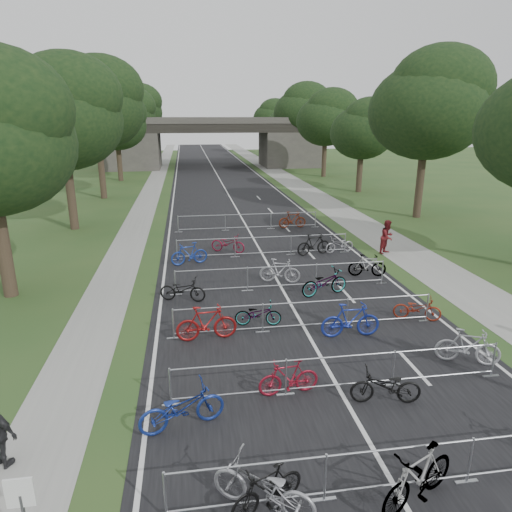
{
  "coord_description": "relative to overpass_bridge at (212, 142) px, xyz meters",
  "views": [
    {
      "loc": [
        -3.95,
        -3.32,
        7.3
      ],
      "look_at": [
        -0.93,
        16.51,
        1.1
      ],
      "focal_mm": 32.0,
      "sensor_mm": 36.0,
      "label": 1
    }
  ],
  "objects": [
    {
      "name": "tree_right_2",
      "position": [
        13.11,
        -25.07,
        2.41
      ],
      "size": [
        6.16,
        6.16,
        9.39
      ],
      "color": "#33261C",
      "rests_on": "ground"
    },
    {
      "name": "tree_right_1",
      "position": [
        13.11,
        -37.07,
        4.37
      ],
      "size": [
        8.18,
        8.18,
        12.47
      ],
      "color": "#33261C",
      "rests_on": "ground"
    },
    {
      "name": "bike_13",
      "position": [
        -1.6,
        -53.42,
        -3.09
      ],
      "size": [
        1.74,
        0.82,
        0.88
      ],
      "primitive_type": "imported",
      "rotation": [
        0.0,
        0.0,
        1.43
      ],
      "color": "#A8ABB0",
      "rests_on": "ground"
    },
    {
      "name": "bike_5",
      "position": [
        -2.78,
        -61.48,
        -2.98
      ],
      "size": [
        2.18,
        1.73,
        1.11
      ],
      "primitive_type": "imported",
      "rotation": [
        0.0,
        0.0,
        4.16
      ],
      "color": "gray",
      "rests_on": "ground"
    },
    {
      "name": "bike_4",
      "position": [
        -2.69,
        -61.45,
        -3.05
      ],
      "size": [
        1.66,
        1.07,
        0.97
      ],
      "primitive_type": "imported",
      "rotation": [
        0.0,
        0.0,
        5.13
      ],
      "color": "black",
      "rests_on": "ground"
    },
    {
      "name": "tree_right_4",
      "position": [
        13.11,
        -1.07,
        4.37
      ],
      "size": [
        8.18,
        8.18,
        12.47
      ],
      "color": "#33261C",
      "rests_on": "ground"
    },
    {
      "name": "bike_6",
      "position": [
        0.23,
        -61.73,
        -2.92
      ],
      "size": [
        2.1,
        1.4,
        1.23
      ],
      "primitive_type": "imported",
      "rotation": [
        0.0,
        0.0,
        5.15
      ],
      "color": "#A8ABB0",
      "rests_on": "ground"
    },
    {
      "name": "bike_27",
      "position": [
        3.0,
        -38.98,
        -2.97
      ],
      "size": [
        1.9,
        0.63,
        1.13
      ],
      "primitive_type": "imported",
      "rotation": [
        0.0,
        0.0,
        1.62
      ],
      "color": "maroon",
      "rests_on": "ground"
    },
    {
      "name": "bike_8",
      "position": [
        -4.3,
        -58.75,
        -2.97
      ],
      "size": [
        2.25,
        1.28,
        1.12
      ],
      "primitive_type": "imported",
      "rotation": [
        0.0,
        0.0,
        1.84
      ],
      "color": "navy",
      "rests_on": "ground"
    },
    {
      "name": "road",
      "position": [
        0.0,
        -15.0,
        -3.53
      ],
      "size": [
        11.0,
        140.0,
        0.01
      ],
      "primitive_type": "cube",
      "color": "black",
      "rests_on": "ground"
    },
    {
      "name": "bike_23",
      "position": [
        4.3,
        -44.99,
        -3.08
      ],
      "size": [
        1.82,
        0.97,
        0.91
      ],
      "primitive_type": "imported",
      "rotation": [
        0.0,
        0.0,
        4.93
      ],
      "color": "gray",
      "rests_on": "ground"
    },
    {
      "name": "park_sign",
      "position": [
        -6.8,
        -62.0,
        -2.27
      ],
      "size": [
        0.45,
        0.06,
        1.83
      ],
      "color": "#4C4C51",
      "rests_on": "ground"
    },
    {
      "name": "barrier_row_4",
      "position": [
        0.0,
        -50.0,
        -2.99
      ],
      "size": [
        9.7,
        0.08,
        1.1
      ],
      "color": "#A8ABB0",
      "rests_on": "ground"
    },
    {
      "name": "sidewalk_left",
      "position": [
        -7.5,
        -15.0,
        -3.53
      ],
      "size": [
        2.0,
        140.0,
        0.01
      ],
      "primitive_type": "cube",
      "color": "gray",
      "rests_on": "ground"
    },
    {
      "name": "tree_left_6",
      "position": [
        -11.39,
        22.93,
        2.96
      ],
      "size": [
        6.72,
        6.72,
        10.25
      ],
      "color": "#33261C",
      "rests_on": "ground"
    },
    {
      "name": "bike_10",
      "position": [
        0.99,
        -58.55,
        -3.04
      ],
      "size": [
        1.95,
        0.95,
        0.98
      ],
      "primitive_type": "imported",
      "rotation": [
        0.0,
        0.0,
        4.54
      ],
      "color": "black",
      "rests_on": "ground"
    },
    {
      "name": "bike_9",
      "position": [
        -1.45,
        -57.77,
        -3.02
      ],
      "size": [
        1.73,
        0.63,
        1.02
      ],
      "primitive_type": "imported",
      "rotation": [
        0.0,
        0.0,
        4.8
      ],
      "color": "maroon",
      "rests_on": "ground"
    },
    {
      "name": "barrier_row_6",
      "position": [
        0.0,
        -39.0,
        -2.99
      ],
      "size": [
        9.7,
        0.08,
        1.1
      ],
      "color": "#A8ABB0",
      "rests_on": "ground"
    },
    {
      "name": "bike_15",
      "position": [
        4.3,
        -53.85,
        -3.08
      ],
      "size": [
        1.81,
        1.19,
        0.9
      ],
      "primitive_type": "imported",
      "rotation": [
        0.0,
        0.0,
        1.19
      ],
      "color": "maroon",
      "rests_on": "ground"
    },
    {
      "name": "bike_16",
      "position": [
        -4.3,
        -50.72,
        -3.03
      ],
      "size": [
        2.02,
        1.17,
        1.0
      ],
      "primitive_type": "imported",
      "rotation": [
        0.0,
        0.0,
        1.29
      ],
      "color": "black",
      "rests_on": "ground"
    },
    {
      "name": "barrier_row_5",
      "position": [
        0.0,
        -45.0,
        -2.99
      ],
      "size": [
        9.7,
        0.08,
        1.1
      ],
      "color": "#A8ABB0",
      "rests_on": "ground"
    },
    {
      "name": "bike_12",
      "position": [
        -3.49,
        -54.27,
        -2.92
      ],
      "size": [
        2.09,
        0.71,
        1.24
      ],
      "primitive_type": "imported",
      "rotation": [
        0.0,
        0.0,
        1.63
      ],
      "color": "maroon",
      "rests_on": "ground"
    },
    {
      "name": "bike_21",
      "position": [
        -1.83,
        -44.06,
        -3.02
      ],
      "size": [
        2.06,
        1.48,
        1.03
      ],
      "primitive_type": "imported",
      "rotation": [
        0.0,
        0.0,
        1.11
      ],
      "color": "maroon",
      "rests_on": "ground"
    },
    {
      "name": "barrier_row_1",
      "position": [
        0.0,
        -61.4,
        -2.99
      ],
      "size": [
        9.7,
        0.08,
        1.1
      ],
      "color": "#A8ABB0",
      "rests_on": "ground"
    },
    {
      "name": "tree_left_4",
      "position": [
        -11.39,
        -1.07,
        3.77
      ],
      "size": [
        7.56,
        7.56,
        11.53
      ],
      "color": "#33261C",
      "rests_on": "ground"
    },
    {
      "name": "tree_right_6",
      "position": [
        13.11,
        22.93,
        3.39
      ],
      "size": [
        7.17,
        7.17,
        10.93
      ],
      "color": "#33261C",
      "rests_on": "ground"
    },
    {
      "name": "bike_18",
      "position": [
        1.61,
        -50.95,
        -2.97
      ],
      "size": [
        2.26,
        1.27,
        1.13
      ],
      "primitive_type": "imported",
      "rotation": [
        0.0,
        0.0,
        1.83
      ],
      "color": "#A8ABB0",
      "rests_on": "ground"
    },
    {
      "name": "tree_right_3",
      "position": [
        13.11,
        -13.07,
        3.39
      ],
      "size": [
        7.17,
        7.17,
        10.93
      ],
      "color": "#33261C",
      "rests_on": "ground"
    },
    {
      "name": "tree_left_2",
      "position": [
        -11.39,
        -25.07,
        4.58
      ],
      "size": [
        8.4,
        8.4,
        12.81
      ],
      "color": "#33261C",
      "rests_on": "ground"
    },
    {
      "name": "bike_19",
      "position": [
        4.3,
        -48.98,
        -3.0
      ],
      "size": [
        1.84,
        0.85,
        1.07
      ],
      "primitive_type": "imported",
      "rotation": [
        0.0,
        0.0,
        1.37
      ],
      "color": "#A8ABB0",
      "rests_on": "ground"
    },
    {
      "name": "barrier_row_3",
      "position": [
        0.0,
        -54.0,
        -2.99
      ],
      "size": [
        9.7,
        0.08,
        1.1
      ],
      "color": "#A8ABB0",
      "rests_on": "ground"
    },
    {
      "name": "lane_markings",
      "position": [
        0.0,
        -15.0,
        -3.53
      ],
      "size": [
        0.12,
        140.0,
        0.0
      ],
      "primitive_type": "cube",
      "color": "silver",
      "rests_on": "ground"
    },
    {
      "name": "sidewalk_right",
      "position": [
        8.0,
        -15.0,
        -3.53
      ],
      "size": [
        3.0,
        140.0,
        0.01
      ],
      "primitive_type": "cube",
      "color": "gray",
      "rests_on": "ground"
    },
    {
      "name": "tree_right_5",
      "position": [
        13.11,
        10.93,
        2.41
      ],
      "size": [
        6.16,
        6.16,
        9.39
      ],
      "color": "#33261C",
      "rests_on": "ground"
    },
    {
      "name": "bike_14",
      "position": [
        1.37,
        -54.79,
        -2.92
      ],
      "size": [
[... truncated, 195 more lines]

